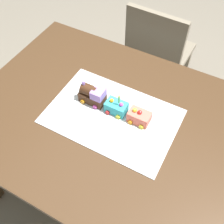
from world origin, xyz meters
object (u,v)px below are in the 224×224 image
at_px(dining_table, 114,132).
at_px(birthday_candle, 118,98).
at_px(chair, 157,53).
at_px(cake_car_caboose_turquoise, 116,107).
at_px(cake_car_tanker_coral, 139,117).
at_px(cake_locomotive, 92,95).

relative_size(dining_table, birthday_candle, 27.67).
height_order(dining_table, chair, chair).
height_order(cake_car_caboose_turquoise, cake_car_tanker_coral, same).
distance_m(dining_table, birthday_candle, 0.21).
bearing_deg(dining_table, cake_locomotive, 162.25).
xyz_separation_m(cake_car_caboose_turquoise, cake_car_tanker_coral, (0.12, 0.00, 0.00)).
relative_size(cake_car_caboose_turquoise, cake_car_tanker_coral, 1.00).
bearing_deg(cake_car_tanker_coral, chair, 104.02).
bearing_deg(cake_locomotive, chair, 86.38).
height_order(cake_car_caboose_turquoise, birthday_candle, birthday_candle).
xyz_separation_m(dining_table, chair, (-0.09, 0.83, -0.16)).
xyz_separation_m(cake_locomotive, birthday_candle, (0.14, 0.00, 0.05)).
bearing_deg(cake_locomotive, cake_car_tanker_coral, 0.00).
distance_m(dining_table, chair, 0.85).
xyz_separation_m(dining_table, birthday_candle, (-0.00, 0.05, 0.21)).
bearing_deg(cake_car_caboose_turquoise, birthday_candle, -0.00).
height_order(dining_table, birthday_candle, birthday_candle).
height_order(chair, cake_car_caboose_turquoise, chair).
xyz_separation_m(dining_table, cake_car_caboose_turquoise, (-0.01, 0.05, 0.14)).
height_order(chair, birthday_candle, birthday_candle).
bearing_deg(dining_table, cake_car_tanker_coral, 23.49).
relative_size(chair, cake_locomotive, 6.14).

